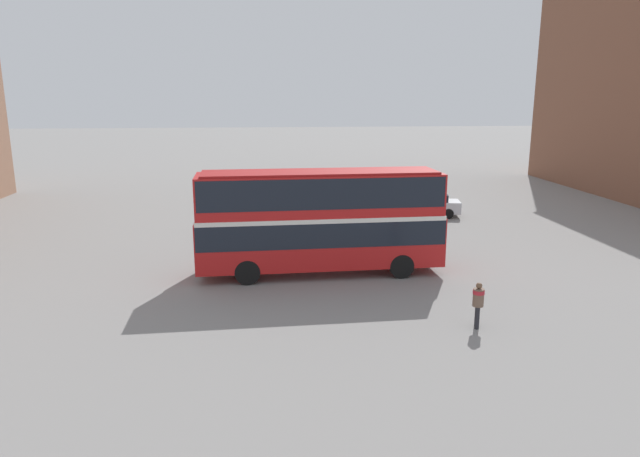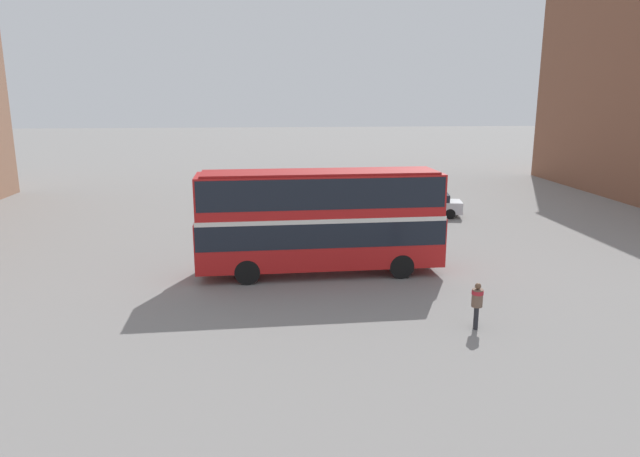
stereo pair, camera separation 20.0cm
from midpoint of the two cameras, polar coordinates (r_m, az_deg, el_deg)
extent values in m
plane|color=gray|center=(26.36, 1.78, -4.46)|extent=(240.00, 240.00, 0.00)
cube|color=red|center=(25.81, 0.22, -1.20)|extent=(11.08, 2.80, 2.21)
cube|color=red|center=(25.37, 0.23, 3.36)|extent=(10.92, 2.72, 1.95)
cube|color=black|center=(25.69, 0.22, -0.12)|extent=(10.98, 2.82, 1.09)
cube|color=black|center=(25.33, 0.23, 3.88)|extent=(10.75, 2.74, 1.33)
cube|color=silver|center=(25.55, 0.22, 1.27)|extent=(10.98, 2.82, 0.20)
cube|color=maroon|center=(25.21, 0.23, 5.65)|extent=(10.42, 2.53, 0.10)
cylinder|color=black|center=(27.76, 7.17, -2.45)|extent=(1.11, 0.33, 1.10)
cylinder|color=black|center=(25.73, 8.36, -3.76)|extent=(1.11, 0.33, 1.10)
cylinder|color=black|center=(26.94, -7.08, -2.94)|extent=(1.11, 0.33, 1.10)
cylinder|color=black|center=(24.84, -7.06, -4.34)|extent=(1.11, 0.33, 1.10)
cylinder|color=#232328|center=(20.87, 15.62, -8.67)|extent=(0.15, 0.15, 0.80)
cylinder|color=#232328|center=(21.10, 15.58, -8.42)|extent=(0.15, 0.15, 0.80)
cylinder|color=brown|center=(20.74, 15.72, -6.70)|extent=(0.48, 0.48, 0.64)
cylinder|color=#B2232D|center=(20.67, 15.76, -6.17)|extent=(0.51, 0.51, 0.14)
sphere|color=brown|center=(20.60, 15.80, -5.57)|extent=(0.22, 0.22, 0.22)
cube|color=silver|center=(39.09, 10.96, 2.19)|extent=(4.54, 2.47, 0.77)
cube|color=black|center=(38.99, 11.25, 3.09)|extent=(2.48, 1.93, 0.48)
cylinder|color=black|center=(38.27, 9.07, 1.52)|extent=(0.71, 0.34, 0.68)
cylinder|color=black|center=(39.79, 8.92, 1.98)|extent=(0.71, 0.34, 0.68)
cylinder|color=black|center=(38.56, 13.02, 1.43)|extent=(0.71, 0.34, 0.68)
cylinder|color=black|center=(40.07, 12.72, 1.89)|extent=(0.71, 0.34, 0.68)
cube|color=maroon|center=(41.99, -4.37, 3.07)|extent=(4.42, 2.58, 0.70)
cube|color=black|center=(41.85, -4.16, 3.91)|extent=(2.44, 1.98, 0.55)
cylinder|color=black|center=(41.56, -6.31, 2.49)|extent=(0.64, 0.34, 0.61)
cylinder|color=black|center=(43.06, -5.84, 2.88)|extent=(0.64, 0.34, 0.61)
cylinder|color=black|center=(41.06, -2.81, 2.43)|extent=(0.64, 0.34, 0.61)
cylinder|color=black|center=(42.57, -2.46, 2.82)|extent=(0.64, 0.34, 0.61)
camera|label=1|loc=(0.10, -89.78, 0.05)|focal=32.00mm
camera|label=2|loc=(0.10, 90.22, -0.05)|focal=32.00mm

